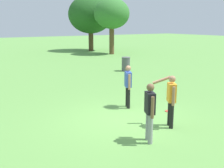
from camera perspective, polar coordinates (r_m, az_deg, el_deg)
The scene contains 8 objects.
ground_plane at distance 9.42m, azimuth 2.78°, elevation -7.33°, with size 120.00×120.00×0.00m, color #609947.
person_thrower at distance 7.48m, azimuth 7.84°, elevation -5.14°, with size 0.36×0.56×1.64m.
person_catcher at distance 10.50m, azimuth 3.34°, elevation 0.08°, with size 0.36×0.56×1.64m.
person_bystander at distance 8.67m, azimuth 12.13°, elevation -2.71°, with size 0.56×0.82×1.64m.
frisbee at distance 10.43m, azimuth 11.67°, elevation -5.53°, with size 0.26×0.26×0.03m, color #E04733.
trash_can_beside_table at distance 18.82m, azimuth 2.89°, elevation 4.17°, with size 0.59×0.59×0.96m.
tree_broad_center at distance 33.10m, azimuth -4.47°, elevation 14.18°, with size 5.19×5.19×6.44m.
tree_far_right at distance 29.27m, azimuth -0.06°, elevation 14.32°, with size 3.69×3.69×5.76m.
Camera 1 is at (-5.18, -7.20, 3.19)m, focal length 44.08 mm.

